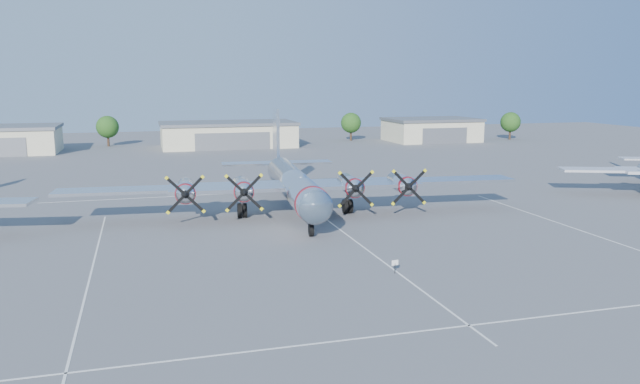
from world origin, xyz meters
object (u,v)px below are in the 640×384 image
object	(u,v)px
hangar_center	(228,134)
main_bomber_b29	(293,211)
tree_west	(107,127)
info_placard	(395,264)
tree_east	(351,123)
tree_far_east	(510,122)
hangar_east	(431,130)

from	to	relation	value
hangar_center	main_bomber_b29	bearing A→B (deg)	-91.96
tree_west	info_placard	size ratio (longest dim) A/B	6.40
tree_east	info_placard	size ratio (longest dim) A/B	6.40
hangar_center	tree_east	xyz separation A→B (m)	(30.00, 6.04, 1.51)
tree_west	main_bomber_b29	size ratio (longest dim) A/B	0.14
main_bomber_b29	info_placard	bearing A→B (deg)	-80.13
tree_far_east	main_bomber_b29	distance (m)	97.82
tree_west	tree_far_east	world-z (taller)	same
tree_east	main_bomber_b29	bearing A→B (deg)	-113.14
tree_far_east	info_placard	world-z (taller)	tree_far_east
info_placard	hangar_center	bearing A→B (deg)	82.56
hangar_center	hangar_east	bearing A→B (deg)	0.00
tree_west	main_bomber_b29	distance (m)	81.12
tree_west	main_bomber_b29	xyz separation A→B (m)	(22.61, -77.79, -4.22)
main_bomber_b29	hangar_center	bearing A→B (deg)	92.89
hangar_center	tree_east	world-z (taller)	tree_east
hangar_center	tree_far_east	distance (m)	68.05
tree_east	info_placard	bearing A→B (deg)	-106.93
main_bomber_b29	tree_far_east	bearing A→B (deg)	48.78
tree_west	tree_far_east	distance (m)	93.54
hangar_east	tree_far_east	bearing A→B (deg)	-5.61
hangar_center	tree_west	xyz separation A→B (m)	(-25.00, 8.04, 1.51)
hangar_east	tree_east	size ratio (longest dim) A/B	3.10
hangar_center	tree_far_east	xyz separation A→B (m)	(68.00, -1.96, 1.51)
tree_far_east	info_placard	distance (m)	114.28
hangar_center	tree_west	world-z (taller)	tree_west
hangar_center	main_bomber_b29	distance (m)	69.85
hangar_center	tree_far_east	size ratio (longest dim) A/B	4.31
tree_far_east	tree_east	bearing A→B (deg)	168.11
hangar_center	hangar_east	distance (m)	48.00
tree_west	info_placard	world-z (taller)	tree_west
tree_east	tree_far_east	distance (m)	38.83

